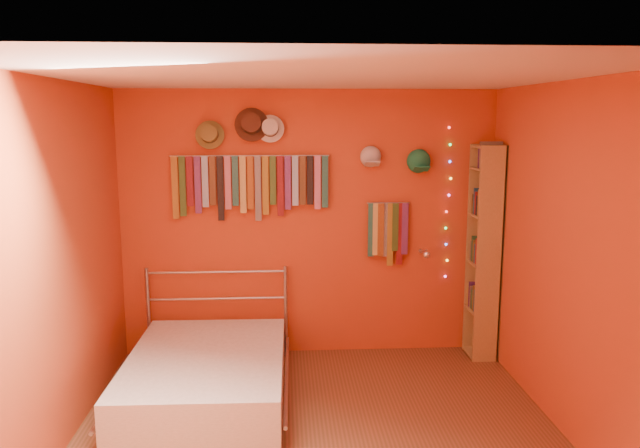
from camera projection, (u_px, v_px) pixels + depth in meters
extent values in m
plane|color=brown|center=(320.00, 442.00, 4.36)|extent=(3.50, 3.50, 0.00)
cube|color=#B02B1C|center=(309.00, 224.00, 5.87)|extent=(3.50, 0.02, 2.50)
cube|color=#B02B1C|center=(576.00, 265.00, 4.25)|extent=(0.02, 3.50, 2.50)
cube|color=#B02B1C|center=(51.00, 272.00, 4.04)|extent=(0.02, 3.50, 2.50)
cube|color=white|center=(320.00, 76.00, 3.93)|extent=(3.50, 3.50, 0.02)
cylinder|color=#A9A9AD|center=(250.00, 156.00, 5.68)|extent=(1.45, 0.01, 0.01)
cube|color=#8D5819|center=(175.00, 188.00, 5.68)|extent=(0.06, 0.01, 0.57)
cube|color=#244F1F|center=(182.00, 186.00, 5.67)|extent=(0.06, 0.01, 0.55)
cube|color=maroon|center=(190.00, 181.00, 5.66)|extent=(0.06, 0.01, 0.46)
cube|color=#4D1967|center=(198.00, 185.00, 5.68)|extent=(0.06, 0.01, 0.53)
cube|color=#7BA8DB|center=(205.00, 182.00, 5.68)|extent=(0.06, 0.01, 0.47)
cube|color=#4E321A|center=(213.00, 181.00, 5.67)|extent=(0.06, 0.01, 0.45)
cube|color=black|center=(220.00, 189.00, 5.70)|extent=(0.06, 0.01, 0.60)
cube|color=#A3516B|center=(228.00, 183.00, 5.69)|extent=(0.06, 0.01, 0.49)
cube|color=#185657|center=(235.00, 181.00, 5.69)|extent=(0.06, 0.01, 0.46)
cube|color=#B39547|center=(243.00, 185.00, 5.71)|extent=(0.06, 0.01, 0.53)
cube|color=brown|center=(250.00, 183.00, 5.70)|extent=(0.06, 0.01, 0.49)
cube|color=navy|center=(258.00, 189.00, 5.71)|extent=(0.06, 0.01, 0.60)
cube|color=olive|center=(265.00, 185.00, 5.72)|extent=(0.06, 0.01, 0.54)
cube|color=#2A5321|center=(273.00, 180.00, 5.71)|extent=(0.06, 0.01, 0.45)
cube|color=maroon|center=(280.00, 186.00, 5.72)|extent=(0.06, 0.01, 0.55)
cube|color=#4D1B6F|center=(288.00, 183.00, 5.73)|extent=(0.06, 0.01, 0.50)
cube|color=#7CAEDD|center=(295.00, 181.00, 5.72)|extent=(0.06, 0.01, 0.46)
cube|color=#483218|center=(303.00, 180.00, 5.72)|extent=(0.06, 0.01, 0.45)
cube|color=black|center=(310.00, 180.00, 5.74)|extent=(0.06, 0.01, 0.45)
cube|color=#C26199|center=(318.00, 183.00, 5.74)|extent=(0.06, 0.01, 0.49)
cube|color=#17524D|center=(325.00, 182.00, 5.74)|extent=(0.06, 0.01, 0.48)
cylinder|color=#A9A9AD|center=(388.00, 203.00, 5.83)|extent=(0.40, 0.01, 0.01)
cube|color=#1B6059|center=(371.00, 230.00, 5.85)|extent=(0.06, 0.01, 0.51)
cube|color=tan|center=(376.00, 229.00, 5.85)|extent=(0.06, 0.01, 0.49)
cube|color=brown|center=(381.00, 230.00, 5.84)|extent=(0.06, 0.01, 0.50)
cube|color=navy|center=(385.00, 230.00, 5.86)|extent=(0.06, 0.01, 0.51)
cube|color=#836217|center=(390.00, 235.00, 5.86)|extent=(0.06, 0.01, 0.60)
cube|color=#28481C|center=(395.00, 227.00, 5.85)|extent=(0.06, 0.01, 0.46)
cube|color=maroon|center=(400.00, 234.00, 5.87)|extent=(0.06, 0.01, 0.59)
cube|color=#44175E|center=(405.00, 229.00, 5.86)|extent=(0.06, 0.01, 0.49)
cylinder|color=olive|center=(210.00, 135.00, 5.61)|extent=(0.26, 0.06, 0.26)
cylinder|color=olive|center=(209.00, 134.00, 5.57)|extent=(0.15, 0.13, 0.17)
cylinder|color=#332314|center=(210.00, 134.00, 5.59)|extent=(0.16, 0.05, 0.16)
cylinder|color=#4A271A|center=(252.00, 125.00, 5.62)|extent=(0.31, 0.08, 0.30)
cylinder|color=#4A271A|center=(251.00, 123.00, 5.57)|extent=(0.18, 0.15, 0.20)
cylinder|color=black|center=(252.00, 124.00, 5.59)|extent=(0.19, 0.06, 0.19)
cylinder|color=silver|center=(270.00, 129.00, 5.64)|extent=(0.25, 0.06, 0.25)
cylinder|color=silver|center=(270.00, 128.00, 5.59)|extent=(0.15, 0.12, 0.17)
cylinder|color=black|center=(270.00, 128.00, 5.62)|extent=(0.15, 0.05, 0.15)
ellipsoid|color=beige|center=(371.00, 157.00, 5.74)|extent=(0.19, 0.14, 0.19)
cube|color=beige|center=(372.00, 164.00, 5.64)|extent=(0.14, 0.10, 0.06)
ellipsoid|color=#1C7F55|center=(419.00, 161.00, 5.78)|extent=(0.20, 0.15, 0.20)
cube|color=#1C7F55|center=(421.00, 169.00, 5.67)|extent=(0.14, 0.11, 0.06)
sphere|color=#FF3333|center=(449.00, 128.00, 5.75)|extent=(0.02, 0.02, 0.02)
sphere|color=#33FF4C|center=(450.00, 145.00, 5.78)|extent=(0.02, 0.02, 0.02)
sphere|color=#4C66FF|center=(450.00, 162.00, 5.81)|extent=(0.02, 0.02, 0.02)
sphere|color=yellow|center=(451.00, 178.00, 5.83)|extent=(0.02, 0.02, 0.02)
sphere|color=#FF4CCC|center=(449.00, 195.00, 5.86)|extent=(0.02, 0.02, 0.02)
sphere|color=#FF3333|center=(446.00, 212.00, 5.89)|extent=(0.02, 0.02, 0.02)
sphere|color=#33FF4C|center=(446.00, 228.00, 5.91)|extent=(0.02, 0.02, 0.02)
sphere|color=#4C66FF|center=(446.00, 244.00, 5.94)|extent=(0.02, 0.02, 0.02)
sphere|color=yellow|center=(447.00, 260.00, 5.97)|extent=(0.02, 0.02, 0.02)
sphere|color=#FF4CCC|center=(445.00, 276.00, 5.99)|extent=(0.02, 0.02, 0.02)
cylinder|color=#A9A9AD|center=(421.00, 251.00, 5.96)|extent=(0.04, 0.03, 0.04)
cylinder|color=#A9A9AD|center=(423.00, 251.00, 5.83)|extent=(0.01, 0.25, 0.08)
sphere|color=white|center=(427.00, 255.00, 5.71)|extent=(0.07, 0.07, 0.07)
cube|color=olive|center=(490.00, 257.00, 5.63)|extent=(0.24, 0.02, 2.00)
cube|color=olive|center=(479.00, 249.00, 5.95)|extent=(0.24, 0.02, 2.00)
cube|color=olive|center=(496.00, 253.00, 5.80)|extent=(0.02, 0.34, 2.00)
cube|color=olive|center=(479.00, 353.00, 5.95)|extent=(0.24, 0.32, 0.02)
cube|color=olive|center=(481.00, 310.00, 5.88)|extent=(0.24, 0.32, 0.02)
cube|color=olive|center=(483.00, 263.00, 5.81)|extent=(0.24, 0.32, 0.02)
cube|color=olive|center=(486.00, 216.00, 5.73)|extent=(0.24, 0.32, 0.02)
cube|color=olive|center=(488.00, 169.00, 5.66)|extent=(0.24, 0.32, 0.02)
cube|color=olive|center=(489.00, 147.00, 5.62)|extent=(0.24, 0.32, 0.02)
cylinder|color=#A9A9AD|center=(148.00, 313.00, 5.82)|extent=(0.03, 0.03, 0.87)
cylinder|color=#A9A9AD|center=(286.00, 311.00, 5.89)|extent=(0.03, 0.03, 0.87)
cylinder|color=#A9A9AD|center=(218.00, 324.00, 5.88)|extent=(1.28, 0.02, 0.02)
cylinder|color=#A9A9AD|center=(217.00, 299.00, 5.83)|extent=(1.28, 0.02, 0.02)
cylinder|color=#A9A9AD|center=(216.00, 272.00, 5.79)|extent=(1.28, 0.02, 0.02)
cube|color=beige|center=(207.00, 375.00, 4.99)|extent=(1.25, 1.76, 0.35)
cylinder|color=#A9A9AD|center=(126.00, 380.00, 4.96)|extent=(0.06, 1.74, 0.03)
cylinder|color=#A9A9AD|center=(287.00, 376.00, 5.03)|extent=(0.06, 1.74, 0.03)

